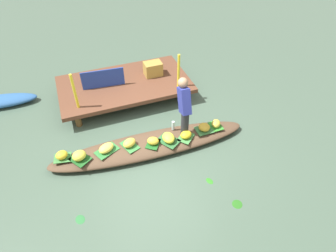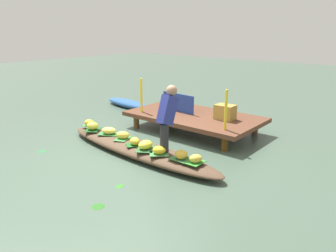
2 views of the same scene
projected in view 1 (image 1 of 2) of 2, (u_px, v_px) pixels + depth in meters
The scene contains 30 objects.
canal_water at pixel (151, 149), 6.12m from camera, with size 40.00×40.00×0.00m, color #425748.
dock_platform at pixel (125, 85), 7.28m from camera, with size 3.20×1.80×0.41m.
vendor_boat at pixel (151, 145), 6.04m from camera, with size 4.12×0.77×0.23m, color brown.
leaf_mat_0 at pixel (168, 141), 5.97m from camera, with size 0.43×0.31×0.01m, color #2A5F30.
banana_bunch_0 at pixel (168, 138), 5.92m from camera, with size 0.31×0.24×0.16m, color yellow.
leaf_mat_1 at pixel (80, 159), 5.60m from camera, with size 0.37×0.30×0.01m, color #1B521F.
banana_bunch_1 at pixel (79, 156), 5.54m from camera, with size 0.27×0.23×0.18m, color yellow.
leaf_mat_2 at pixel (204, 130), 6.21m from camera, with size 0.35×0.30×0.01m, color #38723D.
banana_bunch_2 at pixel (204, 127), 6.16m from camera, with size 0.25×0.23×0.15m, color gold.
leaf_mat_3 at pixel (153, 144), 5.90m from camera, with size 0.33×0.24×0.01m, color #1C5A20.
banana_bunch_3 at pixel (153, 141), 5.85m from camera, with size 0.24×0.19×0.15m, color gold.
leaf_mat_4 at pixel (107, 151), 5.76m from camera, with size 0.45×0.27×0.01m, color #2F7436.
banana_bunch_4 at pixel (106, 148), 5.71m from camera, with size 0.32×0.21×0.15m, color #F2DC52.
leaf_mat_5 at pixel (216, 126), 6.31m from camera, with size 0.33×0.24×0.01m, color #33862B.
banana_bunch_5 at pixel (216, 123), 6.26m from camera, with size 0.23×0.18×0.14m, color gold.
leaf_mat_6 at pixel (130, 146), 5.86m from camera, with size 0.39×0.25×0.01m, color #347939.
banana_bunch_6 at pixel (129, 143), 5.81m from camera, with size 0.28×0.19×0.16m, color yellow.
leaf_mat_7 at pixel (63, 158), 5.62m from camera, with size 0.32×0.26×0.01m, color #3C7B3B.
banana_bunch_7 at pixel (62, 155), 5.57m from camera, with size 0.23×0.20×0.15m, color gold.
leaf_mat_8 at pixel (186, 137), 6.04m from camera, with size 0.35×0.26×0.01m, color #3E7E3F.
banana_bunch_8 at pixel (186, 135), 5.99m from camera, with size 0.25×0.20×0.15m, color gold.
vendor_person at pixel (184, 105), 5.73m from camera, with size 0.21×0.44×1.24m.
water_bottle at pixel (173, 126), 6.16m from camera, with size 0.06×0.06×0.21m, color silver.
market_banner at pixel (103, 79), 6.96m from camera, with size 1.01×0.03×0.46m, color navy.
railing_post_west at pixel (75, 91), 6.23m from camera, with size 0.06×0.06×0.84m, color yellow.
railing_post_east at pixel (179, 71), 6.86m from camera, with size 0.06×0.06×0.84m, color yellow.
produce_crate at pixel (153, 69), 7.41m from camera, with size 0.44×0.32×0.34m, color olive.
drifting_plant_0 at pixel (237, 204), 5.11m from camera, with size 0.18×0.19×0.01m, color #25621C.
drifting_plant_1 at pixel (210, 181), 5.49m from camera, with size 0.16×0.11×0.01m, color #2B7720.
drifting_plant_2 at pixel (80, 219), 4.89m from camera, with size 0.19×0.15×0.01m, color #296A34.
Camera 1 is at (-1.15, -4.11, 4.43)m, focal length 31.21 mm.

